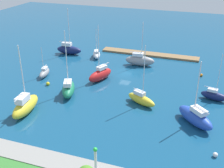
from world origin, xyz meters
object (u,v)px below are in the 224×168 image
at_px(pier_dock, 149,54).
at_px(sailboat_navy_inner_mooring, 69,49).
at_px(sailboat_yellow_lone_north, 25,105).
at_px(mooring_buoy_yellow, 48,84).
at_px(sailboat_blue_mid_basin, 195,117).
at_px(sailboat_green_lone_south, 68,88).
at_px(sailboat_navy_outer_mooring, 214,95).
at_px(sailboat_gray_east_end, 44,73).
at_px(sailboat_yellow_far_north, 141,99).
at_px(mooring_buoy_orange, 201,75).
at_px(mooring_buoy_white, 215,155).
at_px(sailboat_red_near_pier, 100,74).
at_px(harbor_beacon, 96,158).
at_px(sailboat_gray_by_breakwater, 140,60).
at_px(sailboat_white_off_beacon, 97,54).

bearing_deg(pier_dock, sailboat_navy_inner_mooring, 16.90).
xyz_separation_m(sailboat_yellow_lone_north, mooring_buoy_yellow, (2.24, -11.45, -1.11)).
height_order(sailboat_yellow_lone_north, sailboat_blue_mid_basin, sailboat_yellow_lone_north).
xyz_separation_m(sailboat_navy_inner_mooring, sailboat_green_lone_south, (-11.24, 22.37, -0.04)).
bearing_deg(sailboat_navy_outer_mooring, sailboat_gray_east_end, -165.47).
xyz_separation_m(sailboat_yellow_far_north, mooring_buoy_orange, (-10.31, -17.40, -0.74)).
height_order(sailboat_blue_mid_basin, mooring_buoy_white, sailboat_blue_mid_basin).
height_order(sailboat_yellow_lone_north, sailboat_navy_inner_mooring, sailboat_navy_inner_mooring).
bearing_deg(sailboat_red_near_pier, sailboat_blue_mid_basin, 83.83).
bearing_deg(mooring_buoy_yellow, harbor_beacon, 132.52).
bearing_deg(sailboat_yellow_far_north, sailboat_navy_inner_mooring, 167.27).
relative_size(sailboat_navy_inner_mooring, mooring_buoy_white, 17.83).
relative_size(sailboat_blue_mid_basin, sailboat_yellow_far_north, 0.95).
height_order(sailboat_blue_mid_basin, mooring_buoy_orange, sailboat_blue_mid_basin).
relative_size(sailboat_red_near_pier, mooring_buoy_yellow, 15.70).
relative_size(sailboat_yellow_lone_north, sailboat_green_lone_south, 0.96).
distance_m(harbor_beacon, sailboat_gray_by_breakwater, 40.81).
height_order(sailboat_yellow_lone_north, sailboat_gray_by_breakwater, sailboat_yellow_lone_north).
height_order(harbor_beacon, sailboat_navy_inner_mooring, sailboat_navy_inner_mooring).
relative_size(pier_dock, harbor_beacon, 7.33).
height_order(sailboat_red_near_pier, sailboat_navy_outer_mooring, sailboat_red_near_pier).
bearing_deg(sailboat_yellow_lone_north, sailboat_blue_mid_basin, -82.93).
distance_m(harbor_beacon, sailboat_white_off_beacon, 45.68).
height_order(sailboat_gray_by_breakwater, sailboat_blue_mid_basin, sailboat_blue_mid_basin).
distance_m(harbor_beacon, sailboat_blue_mid_basin, 20.73).
distance_m(sailboat_blue_mid_basin, mooring_buoy_yellow, 32.19).
height_order(harbor_beacon, sailboat_navy_outer_mooring, sailboat_navy_outer_mooring).
relative_size(sailboat_yellow_lone_north, sailboat_yellow_far_north, 1.07).
bearing_deg(sailboat_yellow_lone_north, harbor_beacon, -125.97).
distance_m(sailboat_navy_outer_mooring, mooring_buoy_orange, 11.46).
distance_m(pier_dock, sailboat_navy_outer_mooring, 28.08).
xyz_separation_m(sailboat_navy_inner_mooring, mooring_buoy_white, (-40.30, 33.08, -1.02)).
distance_m(sailboat_yellow_lone_north, mooring_buoy_yellow, 11.72).
bearing_deg(mooring_buoy_orange, sailboat_navy_inner_mooring, -6.27).
relative_size(sailboat_green_lone_south, mooring_buoy_white, 18.30).
bearing_deg(pier_dock, sailboat_navy_outer_mooring, 129.19).
distance_m(sailboat_navy_inner_mooring, sailboat_red_near_pier, 20.30).
relative_size(pier_dock, sailboat_red_near_pier, 2.13).
distance_m(sailboat_blue_mid_basin, sailboat_yellow_far_north, 11.04).
distance_m(sailboat_navy_inner_mooring, mooring_buoy_white, 52.15).
bearing_deg(mooring_buoy_orange, mooring_buoy_yellow, 26.90).
xyz_separation_m(harbor_beacon, mooring_buoy_orange, (-11.22, -38.42, -2.87)).
distance_m(harbor_beacon, sailboat_yellow_lone_north, 21.32).
xyz_separation_m(sailboat_gray_by_breakwater, sailboat_navy_inner_mooring, (21.22, -1.90, -0.03)).
bearing_deg(sailboat_navy_inner_mooring, sailboat_red_near_pier, -44.88).
xyz_separation_m(harbor_beacon, sailboat_gray_east_end, (23.76, -26.38, -2.30)).
distance_m(sailboat_green_lone_south, mooring_buoy_yellow, 6.70).
relative_size(sailboat_white_off_beacon, sailboat_yellow_far_north, 0.66).
height_order(harbor_beacon, mooring_buoy_white, harbor_beacon).
height_order(sailboat_navy_outer_mooring, mooring_buoy_yellow, sailboat_navy_outer_mooring).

